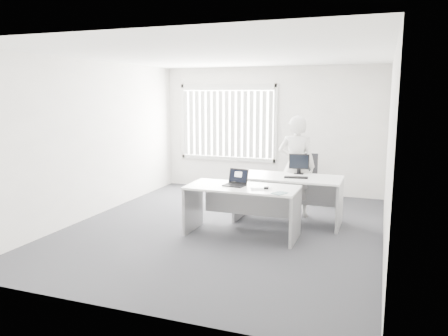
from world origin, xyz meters
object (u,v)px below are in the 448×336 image
(desk_near, at_px, (242,200))
(desk_far, at_px, (288,189))
(person, at_px, (296,166))
(laptop, at_px, (234,178))
(monitor, at_px, (299,164))
(office_chair, at_px, (307,187))

(desk_near, bearing_deg, desk_far, 60.51)
(person, distance_m, laptop, 1.60)
(monitor, bearing_deg, office_chair, 91.09)
(office_chair, bearing_deg, desk_near, -112.96)
(office_chair, relative_size, laptop, 3.02)
(person, xyz_separation_m, monitor, (0.08, -0.19, 0.07))
(desk_near, bearing_deg, office_chair, 76.99)
(desk_near, xyz_separation_m, laptop, (-0.13, -0.01, 0.35))
(person, height_order, laptop, person)
(office_chair, xyz_separation_m, monitor, (0.06, -1.34, 0.68))
(office_chair, bearing_deg, laptop, -115.53)
(office_chair, xyz_separation_m, laptop, (-0.72, -2.59, 0.61))
(laptop, relative_size, monitor, 0.92)
(laptop, height_order, monitor, monitor)
(desk_far, height_order, monitor, monitor)
(desk_far, bearing_deg, laptop, -124.02)
(office_chair, relative_size, person, 0.54)
(laptop, bearing_deg, office_chair, 83.16)
(desk_near, bearing_deg, laptop, -174.23)
(desk_near, xyz_separation_m, office_chair, (0.59, 2.57, -0.26))
(office_chair, distance_m, person, 1.30)
(desk_far, relative_size, person, 0.98)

